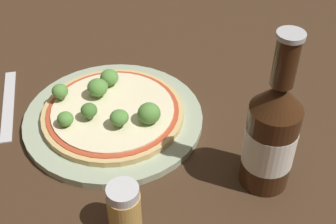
% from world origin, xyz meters
% --- Properties ---
extents(ground_plane, '(3.00, 3.00, 0.00)m').
position_xyz_m(ground_plane, '(0.00, 0.00, 0.00)').
color(ground_plane, '#3D2819').
extents(plate, '(0.28, 0.28, 0.01)m').
position_xyz_m(plate, '(0.00, -0.03, 0.01)').
color(plate, '#A3B293').
rests_on(plate, ground_plane).
extents(pizza, '(0.22, 0.22, 0.01)m').
position_xyz_m(pizza, '(-0.00, -0.03, 0.02)').
color(pizza, tan).
rests_on(pizza, plate).
extents(broccoli_floret_0, '(0.03, 0.03, 0.03)m').
position_xyz_m(broccoli_floret_0, '(-0.03, -0.05, 0.04)').
color(broccoli_floret_0, '#7A9E5B').
rests_on(broccoli_floret_0, pizza).
extents(broccoli_floret_1, '(0.03, 0.03, 0.03)m').
position_xyz_m(broccoli_floret_1, '(-0.03, -0.00, 0.04)').
color(broccoli_floret_1, '#7A9E5B').
rests_on(broccoli_floret_1, pizza).
extents(broccoli_floret_2, '(0.02, 0.02, 0.02)m').
position_xyz_m(broccoli_floret_2, '(-0.06, -0.08, 0.04)').
color(broccoli_floret_2, '#7A9E5B').
rests_on(broccoli_floret_2, pizza).
extents(broccoli_floret_3, '(0.03, 0.03, 0.03)m').
position_xyz_m(broccoli_floret_3, '(0.06, -0.04, 0.04)').
color(broccoli_floret_3, '#7A9E5B').
rests_on(broccoli_floret_3, pizza).
extents(broccoli_floret_4, '(0.03, 0.03, 0.03)m').
position_xyz_m(broccoli_floret_4, '(-0.02, 0.03, 0.04)').
color(broccoli_floret_4, '#7A9E5B').
rests_on(broccoli_floret_4, pizza).
extents(broccoli_floret_5, '(0.03, 0.03, 0.03)m').
position_xyz_m(broccoli_floret_5, '(0.02, -0.06, 0.04)').
color(broccoli_floret_5, '#7A9E5B').
rests_on(broccoli_floret_5, pizza).
extents(broccoli_floret_6, '(0.03, 0.03, 0.03)m').
position_xyz_m(broccoli_floret_6, '(-0.09, -0.02, 0.04)').
color(broccoli_floret_6, '#7A9E5B').
rests_on(broccoli_floret_6, pizza).
extents(beer_bottle, '(0.07, 0.07, 0.24)m').
position_xyz_m(beer_bottle, '(0.24, -0.10, 0.09)').
color(beer_bottle, '#381E0F').
rests_on(beer_bottle, ground_plane).
extents(pepper_shaker, '(0.04, 0.04, 0.07)m').
position_xyz_m(pepper_shaker, '(0.07, -0.21, 0.03)').
color(pepper_shaker, tan).
rests_on(pepper_shaker, ground_plane).
extents(fork, '(0.09, 0.18, 0.00)m').
position_xyz_m(fork, '(-0.18, -0.02, 0.00)').
color(fork, silver).
rests_on(fork, ground_plane).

